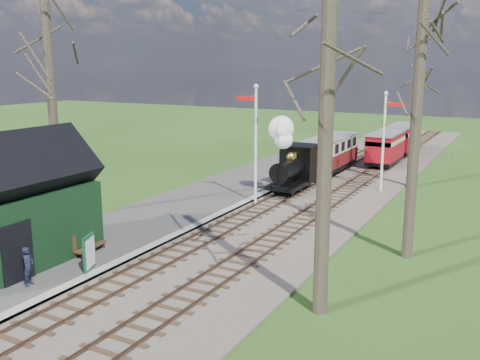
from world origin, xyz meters
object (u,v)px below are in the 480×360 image
Objects in this scene: red_carriage_b at (402,138)px; station_shed at (9,208)px; red_carriage_a at (385,148)px; coach at (328,153)px; bench at (87,243)px; semaphore_far at (385,134)px; person at (28,266)px; locomotive at (292,159)px; sign_board at (89,253)px; semaphore_near at (255,136)px.

station_shed is at bearing -102.40° from red_carriage_b.
station_shed reaches higher than red_carriage_a.
coach is 19.33m from bench.
semaphore_far reaches higher than coach.
person is at bearing -109.24° from semaphore_far.
locomotive is 0.94× the size of red_carriage_a.
sign_board is at bearing -95.98° from locomotive.
sign_board is (-5.88, -17.12, -2.52)m from semaphore_far.
coach is (-4.37, 3.23, -1.88)m from semaphore_far.
semaphore_near is 4.01× the size of bench.
sign_board is (2.79, 0.89, -1.44)m from station_shed.
semaphore_far is 4.55× the size of sign_board.
bench is (-5.41, -23.75, -0.77)m from red_carriage_a.
person is (-6.65, -19.04, -2.50)m from semaphore_far.
bench is at bearing -114.34° from semaphore_far.
red_carriage_a is at bearing 60.74° from coach.
red_carriage_b is (0.00, 5.50, 0.00)m from red_carriage_a.
semaphore_near is at bearing -27.35° from person.
semaphore_near is at bearing 73.62° from station_shed.
red_carriage_b is at bearing 97.56° from semaphore_far.
coach is 5.32m from red_carriage_a.
person is (-4.87, -32.41, -0.52)m from red_carriage_b.
station_shed is 3.08m from bench.
bench is (-2.81, -19.11, -0.87)m from coach.
station_shed reaches higher than bench.
locomotive is at bearing 84.02° from sign_board.
semaphore_far is 1.24× the size of red_carriage_a.
red_carriage_a is 3.67× the size of sign_board.
red_carriage_a is at bearing 80.66° from sign_board.
sign_board is at bearing -93.80° from semaphore_near.
red_carriage_b is (3.37, 19.37, -2.25)m from semaphore_near.
semaphore_far is at bearing -77.30° from red_carriage_a.
semaphore_near is 9.51m from coach.
semaphore_near is 19.79m from red_carriage_b.
person is at bearing -80.39° from bench.
person is (-0.76, -1.93, 0.02)m from sign_board.
red_carriage_b is (-1.77, 13.37, -1.98)m from semaphore_far.
semaphore_far is 20.32m from person.
semaphore_far is (8.67, 18.00, 1.08)m from station_shed.
coach is 20.41m from sign_board.
red_carriage_a is at bearing -90.00° from red_carriage_b.
semaphore_far is at bearing -82.44° from red_carriage_b.
station_shed reaches higher than person.
station_shed is 20.01m from semaphore_far.
locomotive reaches higher than red_carriage_a.
red_carriage_b reaches higher than person.
coach reaches higher than red_carriage_a.
bench is (-2.04, -9.88, -3.02)m from semaphore_near.
bench is at bearing -98.36° from coach.
red_carriage_b is at bearing 90.00° from red_carriage_a.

